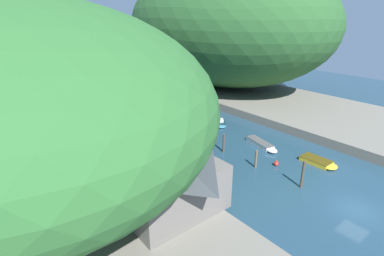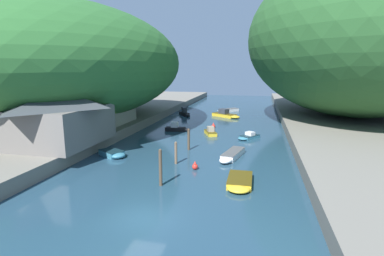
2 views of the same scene
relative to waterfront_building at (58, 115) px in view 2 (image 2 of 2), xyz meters
name	(u,v)px [view 2 (image 2 of 2)]	position (x,y,z in m)	size (l,w,h in m)	color
water_surface	(212,130)	(14.77, 17.97, -4.64)	(130.00, 130.00, 0.00)	#234256
left_bank	(88,121)	(-7.55, 17.97, -3.95)	(22.00, 120.00, 1.39)	slate
right_bank	(364,132)	(37.08, 17.97, -3.95)	(22.00, 120.00, 1.39)	slate
hillside_left	(65,63)	(-8.65, 14.15, 6.00)	(35.45, 49.63, 18.49)	#2D662D
hillside_right	(356,39)	(38.18, 30.36, 10.21)	(37.44, 52.42, 26.92)	#285628
waterfront_building	(58,115)	(0.00, 0.00, 0.00)	(9.27, 11.12, 6.28)	slate
boathouse_shed	(106,108)	(-0.92, 12.38, -0.84)	(6.05, 10.75, 4.68)	#B2A899
boat_moored_right	(227,110)	(14.86, 39.34, -4.30)	(5.05, 4.96, 0.69)	white
boat_open_rowboat	(177,128)	(9.46, 15.92, -4.21)	(3.99, 1.45, 1.45)	black
boat_mid_channel	(248,137)	(20.67, 12.94, -4.35)	(3.37, 3.86, 0.93)	teal
boat_red_skiff	(185,113)	(6.78, 31.58, -4.14)	(3.48, 4.46, 1.71)	black
boat_near_quay	(231,156)	(19.23, 2.84, -4.31)	(2.69, 5.97, 0.67)	white
boat_white_cruiser	(210,132)	(14.88, 14.77, -4.26)	(2.75, 4.35, 1.26)	gold
boat_cabin_cruiser	(114,154)	(6.18, 0.67, -4.32)	(3.89, 3.29, 0.66)	teal
boat_small_dinghy	(226,115)	(15.57, 31.52, -4.15)	(6.45, 5.37, 1.64)	gold
boat_navy_launch	(240,183)	(20.67, -4.93, -4.35)	(2.07, 4.51, 0.59)	gold
mooring_post_nearest	(161,167)	(14.13, -6.31, -3.02)	(0.28, 0.28, 3.23)	#4C3D2D
mooring_post_second	(176,153)	(13.77, -0.29, -3.44)	(0.28, 0.28, 2.39)	brown
mooring_post_middle	(189,139)	(13.82, 5.32, -3.31)	(0.30, 0.30, 2.66)	#4C3D2D
channel_buoy_near	(195,166)	(16.10, -1.64, -4.30)	(0.58, 0.58, 0.87)	red
channel_buoy_far	(213,126)	(14.74, 19.30, -4.27)	(0.65, 0.65, 0.97)	red
person_on_quay	(73,138)	(2.30, -0.95, -2.27)	(0.29, 0.41, 1.69)	#282D3D
person_by_boathouse	(77,137)	(2.62, -0.76, -2.27)	(0.26, 0.40, 1.69)	#282D3D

